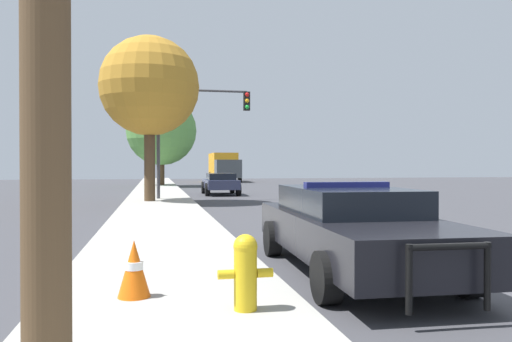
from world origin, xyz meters
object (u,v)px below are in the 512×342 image
(traffic_light, at_px, (196,119))
(box_truck, at_px, (224,166))
(police_car, at_px, (351,226))
(tree_sidewalk_far, at_px, (162,130))
(traffic_cone, at_px, (134,268))
(car_background_midblock, at_px, (220,183))
(tree_sidewalk_mid, at_px, (149,87))
(fire_hydrant, at_px, (245,270))

(traffic_light, height_order, box_truck, traffic_light)
(police_car, height_order, tree_sidewalk_far, tree_sidewalk_far)
(traffic_light, distance_m, box_truck, 26.98)
(police_car, height_order, traffic_cone, police_car)
(police_car, distance_m, box_truck, 42.85)
(traffic_light, bearing_deg, car_background_midblock, 69.12)
(police_car, xyz_separation_m, traffic_cone, (-3.27, -1.36, -0.25))
(box_truck, distance_m, tree_sidewalk_mid, 29.03)
(tree_sidewalk_far, xyz_separation_m, tree_sidewalk_mid, (-0.75, -17.73, 0.67))
(fire_hydrant, relative_size, tree_sidewalk_far, 0.12)
(car_background_midblock, relative_size, traffic_cone, 6.22)
(traffic_light, relative_size, car_background_midblock, 1.26)
(tree_sidewalk_far, bearing_deg, box_truck, 58.14)
(car_background_midblock, distance_m, tree_sidewalk_mid, 8.51)
(police_car, bearing_deg, tree_sidewalk_far, -83.65)
(car_background_midblock, relative_size, box_truck, 0.56)
(car_background_midblock, bearing_deg, box_truck, 82.70)
(box_truck, relative_size, tree_sidewalk_mid, 1.04)
(fire_hydrant, relative_size, traffic_light, 0.16)
(traffic_cone, bearing_deg, box_truck, 80.81)
(fire_hydrant, bearing_deg, traffic_light, 86.97)
(police_car, distance_m, traffic_cone, 3.55)
(fire_hydrant, distance_m, tree_sidewalk_mid, 17.51)
(traffic_cone, bearing_deg, tree_sidewalk_far, 88.67)
(fire_hydrant, xyz_separation_m, car_background_midblock, (2.74, 23.02, 0.12))
(box_truck, height_order, tree_sidewalk_far, tree_sidewalk_far)
(fire_hydrant, xyz_separation_m, tree_sidewalk_mid, (-1.15, 16.88, 4.52))
(traffic_light, relative_size, tree_sidewalk_mid, 0.73)
(traffic_light, distance_m, car_background_midblock, 5.90)
(car_background_midblock, relative_size, tree_sidewalk_far, 0.59)
(tree_sidewalk_far, height_order, traffic_cone, tree_sidewalk_far)
(police_car, bearing_deg, traffic_light, -84.12)
(box_truck, height_order, tree_sidewalk_mid, tree_sidewalk_mid)
(traffic_light, bearing_deg, traffic_cone, -97.00)
(car_background_midblock, bearing_deg, tree_sidewalk_mid, -121.32)
(fire_hydrant, xyz_separation_m, box_truck, (5.94, 44.81, 1.03))
(car_background_midblock, bearing_deg, traffic_light, -109.83)
(traffic_light, height_order, tree_sidewalk_mid, tree_sidewalk_mid)
(fire_hydrant, relative_size, car_background_midblock, 0.19)
(box_truck, xyz_separation_m, tree_sidewalk_far, (-6.34, -10.20, 2.82))
(police_car, relative_size, traffic_light, 1.04)
(tree_sidewalk_mid, relative_size, traffic_cone, 10.65)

